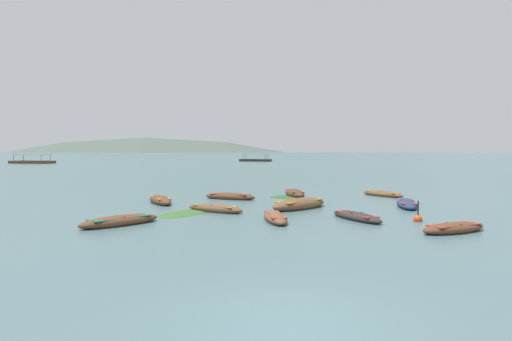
{
  "coord_description": "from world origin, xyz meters",
  "views": [
    {
      "loc": [
        -0.64,
        -8.01,
        3.22
      ],
      "look_at": [
        -0.59,
        41.75,
        1.0
      ],
      "focal_mm": 30.51,
      "sensor_mm": 36.0,
      "label": 1
    }
  ],
  "objects_px": {
    "rowboat_1": "(453,228)",
    "rowboat_10": "(294,193)",
    "rowboat_7": "(160,200)",
    "ferry_0": "(32,162)",
    "mooring_buoy": "(418,219)",
    "rowboat_3": "(120,221)",
    "rowboat_0": "(406,204)",
    "rowboat_6": "(230,196)",
    "rowboat_8": "(356,217)",
    "rowboat_9": "(215,209)",
    "rowboat_2": "(299,204)",
    "rowboat_4": "(382,194)",
    "rowboat_5": "(275,217)",
    "ferry_1": "(255,160)"
  },
  "relations": [
    {
      "from": "rowboat_8",
      "to": "rowboat_10",
      "type": "bearing_deg",
      "value": 100.56
    },
    {
      "from": "rowboat_8",
      "to": "ferry_0",
      "type": "distance_m",
      "value": 112.29
    },
    {
      "from": "rowboat_7",
      "to": "ferry_0",
      "type": "relative_size",
      "value": 0.34
    },
    {
      "from": "rowboat_6",
      "to": "ferry_0",
      "type": "relative_size",
      "value": 0.32
    },
    {
      "from": "rowboat_5",
      "to": "ferry_1",
      "type": "height_order",
      "value": "ferry_1"
    },
    {
      "from": "rowboat_5",
      "to": "rowboat_7",
      "type": "bearing_deg",
      "value": 134.81
    },
    {
      "from": "rowboat_0",
      "to": "rowboat_10",
      "type": "bearing_deg",
      "value": 135.85
    },
    {
      "from": "rowboat_7",
      "to": "rowboat_10",
      "type": "relative_size",
      "value": 1.1
    },
    {
      "from": "rowboat_5",
      "to": "ferry_1",
      "type": "xyz_separation_m",
      "value": [
        -1.07,
        115.28,
        0.3
      ]
    },
    {
      "from": "rowboat_9",
      "to": "rowboat_3",
      "type": "bearing_deg",
      "value": -131.95
    },
    {
      "from": "rowboat_0",
      "to": "rowboat_2",
      "type": "height_order",
      "value": "rowboat_2"
    },
    {
      "from": "rowboat_1",
      "to": "rowboat_10",
      "type": "height_order",
      "value": "rowboat_10"
    },
    {
      "from": "rowboat_10",
      "to": "mooring_buoy",
      "type": "xyz_separation_m",
      "value": [
        4.67,
        -11.12,
        -0.1
      ]
    },
    {
      "from": "rowboat_1",
      "to": "rowboat_7",
      "type": "xyz_separation_m",
      "value": [
        -13.85,
        9.69,
        0.03
      ]
    },
    {
      "from": "rowboat_1",
      "to": "rowboat_10",
      "type": "xyz_separation_m",
      "value": [
        -5.13,
        13.72,
        0.05
      ]
    },
    {
      "from": "rowboat_8",
      "to": "rowboat_5",
      "type": "bearing_deg",
      "value": -174.98
    },
    {
      "from": "rowboat_9",
      "to": "rowboat_6",
      "type": "bearing_deg",
      "value": 85.83
    },
    {
      "from": "rowboat_2",
      "to": "rowboat_10",
      "type": "relative_size",
      "value": 1.11
    },
    {
      "from": "rowboat_4",
      "to": "rowboat_6",
      "type": "height_order",
      "value": "rowboat_6"
    },
    {
      "from": "rowboat_6",
      "to": "rowboat_3",
      "type": "bearing_deg",
      "value": -112.33
    },
    {
      "from": "rowboat_7",
      "to": "rowboat_9",
      "type": "xyz_separation_m",
      "value": [
        3.78,
        -3.85,
        -0.02
      ]
    },
    {
      "from": "rowboat_7",
      "to": "ferry_1",
      "type": "distance_m",
      "value": 108.54
    },
    {
      "from": "rowboat_6",
      "to": "rowboat_8",
      "type": "xyz_separation_m",
      "value": [
        6.48,
        -8.76,
        -0.03
      ]
    },
    {
      "from": "rowboat_5",
      "to": "mooring_buoy",
      "type": "xyz_separation_m",
      "value": [
        6.55,
        -0.2,
        -0.05
      ]
    },
    {
      "from": "rowboat_0",
      "to": "rowboat_1",
      "type": "height_order",
      "value": "rowboat_0"
    },
    {
      "from": "rowboat_5",
      "to": "rowboat_10",
      "type": "distance_m",
      "value": 11.09
    },
    {
      "from": "rowboat_0",
      "to": "rowboat_5",
      "type": "xyz_separation_m",
      "value": [
        -7.88,
        -5.1,
        -0.02
      ]
    },
    {
      "from": "rowboat_4",
      "to": "rowboat_8",
      "type": "relative_size",
      "value": 1.0
    },
    {
      "from": "rowboat_3",
      "to": "ferry_0",
      "type": "relative_size",
      "value": 0.3
    },
    {
      "from": "ferry_0",
      "to": "rowboat_3",
      "type": "bearing_deg",
      "value": -60.94
    },
    {
      "from": "rowboat_3",
      "to": "ferry_1",
      "type": "relative_size",
      "value": 0.34
    },
    {
      "from": "rowboat_7",
      "to": "rowboat_10",
      "type": "xyz_separation_m",
      "value": [
        8.72,
        4.03,
        0.01
      ]
    },
    {
      "from": "rowboat_0",
      "to": "rowboat_9",
      "type": "bearing_deg",
      "value": -169.36
    },
    {
      "from": "rowboat_9",
      "to": "ferry_1",
      "type": "relative_size",
      "value": 0.34
    },
    {
      "from": "rowboat_0",
      "to": "rowboat_8",
      "type": "xyz_separation_m",
      "value": [
        -4.03,
        -4.76,
        -0.03
      ]
    },
    {
      "from": "rowboat_2",
      "to": "rowboat_3",
      "type": "xyz_separation_m",
      "value": [
        -8.38,
        -5.47,
        -0.06
      ]
    },
    {
      "from": "rowboat_1",
      "to": "mooring_buoy",
      "type": "xyz_separation_m",
      "value": [
        -0.46,
        2.6,
        -0.05
      ]
    },
    {
      "from": "rowboat_0",
      "to": "rowboat_3",
      "type": "distance_m",
      "value": 15.98
    },
    {
      "from": "rowboat_5",
      "to": "rowboat_7",
      "type": "xyz_separation_m",
      "value": [
        -6.85,
        6.89,
        0.03
      ]
    },
    {
      "from": "rowboat_3",
      "to": "rowboat_4",
      "type": "bearing_deg",
      "value": 39.02
    },
    {
      "from": "rowboat_0",
      "to": "rowboat_4",
      "type": "relative_size",
      "value": 1.18
    },
    {
      "from": "rowboat_2",
      "to": "rowboat_7",
      "type": "relative_size",
      "value": 1.01
    },
    {
      "from": "rowboat_10",
      "to": "mooring_buoy",
      "type": "distance_m",
      "value": 12.06
    },
    {
      "from": "rowboat_1",
      "to": "rowboat_10",
      "type": "distance_m",
      "value": 14.65
    },
    {
      "from": "ferry_1",
      "to": "ferry_0",
      "type": "bearing_deg",
      "value": -159.23
    },
    {
      "from": "rowboat_1",
      "to": "ferry_1",
      "type": "distance_m",
      "value": 118.35
    },
    {
      "from": "mooring_buoy",
      "to": "rowboat_1",
      "type": "bearing_deg",
      "value": -80.03
    },
    {
      "from": "rowboat_8",
      "to": "rowboat_10",
      "type": "relative_size",
      "value": 0.99
    },
    {
      "from": "rowboat_3",
      "to": "rowboat_0",
      "type": "bearing_deg",
      "value": 23.0
    },
    {
      "from": "rowboat_2",
      "to": "ferry_1",
      "type": "height_order",
      "value": "ferry_1"
    }
  ]
}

